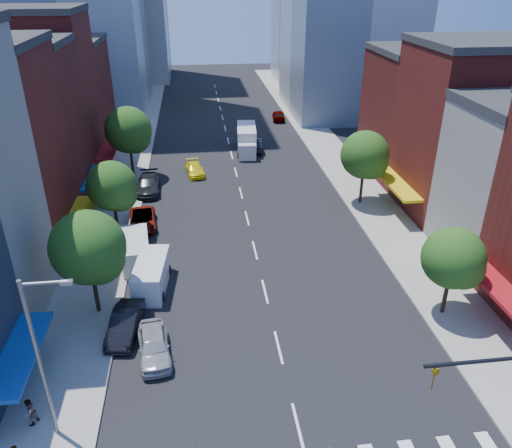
{
  "coord_description": "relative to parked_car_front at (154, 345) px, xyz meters",
  "views": [
    {
      "loc": [
        -4.32,
        -17.5,
        20.67
      ],
      "look_at": [
        -0.53,
        13.0,
        5.0
      ],
      "focal_mm": 35.0,
      "sensor_mm": 36.0,
      "label": 1
    }
  ],
  "objects": [
    {
      "name": "parked_car_second",
      "position": [
        -1.93,
        2.32,
        -0.0
      ],
      "size": [
        2.21,
        4.83,
        1.54
      ],
      "primitive_type": "imported",
      "rotation": [
        0.0,
        0.0,
        -0.13
      ],
      "color": "black",
      "rests_on": "ground"
    },
    {
      "name": "bldg_left_3",
      "position": [
        -13.5,
        22.81,
        6.73
      ],
      "size": [
        12.0,
        8.0,
        15.0
      ],
      "primitive_type": "cube",
      "color": "#551615",
      "rests_on": "ground"
    },
    {
      "name": "ground",
      "position": [
        7.5,
        -6.19,
        -0.77
      ],
      "size": [
        220.0,
        220.0,
        0.0
      ],
      "primitive_type": "plane",
      "color": "black",
      "rests_on": "ground"
    },
    {
      "name": "cargo_van_far",
      "position": [
        -1.98,
        10.89,
        0.31
      ],
      "size": [
        2.59,
        5.31,
        2.18
      ],
      "rotation": [
        0.0,
        0.0,
        0.11
      ],
      "color": "silver",
      "rests_on": "ground"
    },
    {
      "name": "pedestrian_far",
      "position": [
        -5.87,
        -4.48,
        0.16
      ],
      "size": [
        0.88,
        0.95,
        1.56
      ],
      "primitive_type": "imported",
      "rotation": [
        0.0,
        0.0,
        -2.06
      ],
      "color": "#999999",
      "rests_on": "sidewalk_left"
    },
    {
      "name": "parked_car_rear",
      "position": [
        -2.0,
        25.28,
        0.03
      ],
      "size": [
        2.38,
        5.61,
        1.61
      ],
      "primitive_type": "imported",
      "rotation": [
        0.0,
        0.0,
        0.02
      ],
      "color": "black",
      "rests_on": "ground"
    },
    {
      "name": "streetlight",
      "position": [
        -4.31,
        -5.19,
        4.5
      ],
      "size": [
        2.25,
        0.25,
        9.0
      ],
      "color": "slate",
      "rests_on": "sidewalk_left"
    },
    {
      "name": "tree_right_near",
      "position": [
        19.15,
        1.73,
        3.42
      ],
      "size": [
        4.0,
        4.0,
        6.2
      ],
      "color": "black",
      "rests_on": "sidewalk_right"
    },
    {
      "name": "tree_left_far",
      "position": [
        -3.85,
        29.73,
        4.43
      ],
      "size": [
        5.0,
        5.0,
        7.75
      ],
      "color": "black",
      "rests_on": "sidewalk_left"
    },
    {
      "name": "tree_left_near",
      "position": [
        -3.85,
        4.73,
        4.09
      ],
      "size": [
        4.8,
        4.8,
        7.3
      ],
      "color": "black",
      "rests_on": "sidewalk_left"
    },
    {
      "name": "parked_car_front",
      "position": [
        0.0,
        0.0,
        0.0
      ],
      "size": [
        2.4,
        4.73,
        1.54
      ],
      "primitive_type": "imported",
      "rotation": [
        0.0,
        0.0,
        0.13
      ],
      "color": "#A2A2A6",
      "rests_on": "ground"
    },
    {
      "name": "tree_right_far",
      "position": [
        19.15,
        19.73,
        4.09
      ],
      "size": [
        4.6,
        4.6,
        7.2
      ],
      "color": "black",
      "rests_on": "sidewalk_right"
    },
    {
      "name": "cargo_van_near",
      "position": [
        -0.57,
        7.22,
        0.31
      ],
      "size": [
        2.56,
        5.32,
        2.19
      ],
      "rotation": [
        0.0,
        0.0,
        -0.1
      ],
      "color": "silver",
      "rests_on": "ground"
    },
    {
      "name": "box_truck",
      "position": [
        9.54,
        37.04,
        0.68
      ],
      "size": [
        2.9,
        7.81,
        3.08
      ],
      "rotation": [
        0.0,
        0.0,
        -0.09
      ],
      "color": "silver",
      "rests_on": "ground"
    },
    {
      "name": "tree_left_mid",
      "position": [
        -3.85,
        15.73,
        3.75
      ],
      "size": [
        4.2,
        4.2,
        6.65
      ],
      "color": "black",
      "rests_on": "sidewalk_left"
    },
    {
      "name": "traffic_car_far",
      "position": [
        16.0,
        51.22,
        -0.01
      ],
      "size": [
        2.3,
        4.65,
        1.52
      ],
      "primitive_type": "imported",
      "rotation": [
        0.0,
        0.0,
        3.03
      ],
      "color": "#999999",
      "rests_on": "ground"
    },
    {
      "name": "bldg_left_4",
      "position": [
        -13.5,
        31.31,
        7.73
      ],
      "size": [
        12.0,
        9.0,
        17.0
      ],
      "primitive_type": "cube",
      "color": "maroon",
      "rests_on": "ground"
    },
    {
      "name": "bldg_left_5",
      "position": [
        -13.5,
        40.81,
        5.73
      ],
      "size": [
        12.0,
        10.0,
        13.0
      ],
      "primitive_type": "cube",
      "color": "#551615",
      "rests_on": "ground"
    },
    {
      "name": "parked_car_third",
      "position": [
        -2.0,
        17.25,
        -0.08
      ],
      "size": [
        2.73,
        5.18,
        1.39
      ],
      "primitive_type": "imported",
      "rotation": [
        0.0,
        0.0,
        0.09
      ],
      "color": "#999999",
      "rests_on": "ground"
    },
    {
      "name": "sidewalk_right",
      "position": [
        20.0,
        33.81,
        -0.7
      ],
      "size": [
        5.0,
        120.0,
        0.15
      ],
      "primitive_type": "cube",
      "color": "gray",
      "rests_on": "ground"
    },
    {
      "name": "taxi",
      "position": [
        2.86,
        29.73,
        -0.14
      ],
      "size": [
        2.36,
        4.58,
        1.27
      ],
      "primitive_type": "imported",
      "rotation": [
        0.0,
        0.0,
        0.14
      ],
      "color": "yellow",
      "rests_on": "ground"
    },
    {
      "name": "bldg_right_2",
      "position": [
        28.5,
        17.81,
        6.73
      ],
      "size": [
        12.0,
        10.0,
        15.0
      ],
      "primitive_type": "cube",
      "color": "maroon",
      "rests_on": "ground"
    },
    {
      "name": "bldg_right_3",
      "position": [
        28.5,
        27.81,
        5.73
      ],
      "size": [
        12.0,
        10.0,
        13.0
      ],
      "primitive_type": "cube",
      "color": "#551615",
      "rests_on": "ground"
    },
    {
      "name": "traffic_car_oncoming",
      "position": [
        10.55,
        37.28,
        0.03
      ],
      "size": [
        1.78,
        4.89,
        1.6
      ],
      "primitive_type": "imported",
      "rotation": [
        0.0,
        0.0,
        3.12
      ],
      "color": "black",
      "rests_on": "ground"
    },
    {
      "name": "sidewalk_left",
      "position": [
        -5.0,
        33.81,
        -0.7
      ],
      "size": [
        5.0,
        120.0,
        0.15
      ],
      "primitive_type": "cube",
      "color": "gray",
      "rests_on": "ground"
    }
  ]
}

